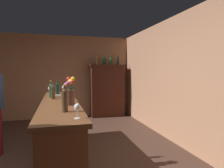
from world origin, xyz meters
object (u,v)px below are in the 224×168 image
wine_bottle_riesling (51,90)px  wine_glass_mid (77,108)px  bar_counter (60,132)px  wine_glass_rear (63,88)px  display_cabinet (107,90)px  wine_bottle_pinot (72,93)px  cheese_plate (58,95)px  display_bottle_left (98,60)px  wine_bottle_syrah (51,90)px  flower_arrangement (70,93)px  wine_bottle_rose (65,99)px  wine_glass_front (50,89)px  wine_bottle_merlot (53,92)px  display_bottle_midleft (104,61)px  wine_bottle_malbec (57,88)px  display_bottle_center (111,61)px  display_bottle_midright (118,60)px

wine_bottle_riesling → wine_glass_mid: wine_bottle_riesling is taller
bar_counter → wine_glass_rear: wine_glass_rear is taller
display_cabinet → wine_bottle_pinot: bearing=-113.9°
cheese_plate → display_bottle_left: bearing=60.7°
wine_bottle_syrah → bar_counter: bearing=-73.9°
wine_bottle_riesling → flower_arrangement: bearing=-74.8°
wine_glass_rear → cheese_plate: bearing=-103.9°
wine_glass_mid → wine_bottle_riesling: bearing=99.3°
flower_arrangement → display_bottle_left: (1.07, 3.30, 0.66)m
wine_bottle_pinot → cheese_plate: wine_bottle_pinot is taller
wine_glass_rear → wine_bottle_syrah: bearing=-107.7°
wine_bottle_rose → wine_glass_front: (-0.24, 1.95, -0.04)m
wine_bottle_merlot → wine_glass_mid: wine_bottle_merlot is taller
bar_counter → flower_arrangement: bearing=-68.5°
wine_bottle_merlot → display_bottle_midleft: (1.54, 2.66, 0.69)m
display_cabinet → wine_glass_mid: display_cabinet is taller
wine_bottle_malbec → wine_glass_rear: 0.22m
wine_bottle_rose → wine_bottle_merlot: wine_bottle_rose is taller
wine_bottle_syrah → wine_glass_rear: bearing=72.3°
wine_bottle_rose → wine_glass_mid: (0.11, -0.35, -0.04)m
bar_counter → display_bottle_left: size_ratio=8.87×
display_bottle_center → wine_bottle_syrah: bearing=-126.1°
wine_bottle_riesling → wine_bottle_syrah: 0.19m
cheese_plate → display_bottle_left: display_bottle_left is taller
bar_counter → display_bottle_midright: display_bottle_midright is taller
cheese_plate → display_bottle_midright: bearing=49.0°
display_cabinet → flower_arrangement: size_ratio=4.24×
wine_bottle_riesling → wine_glass_front: (-0.05, 0.43, -0.02)m
wine_glass_mid → display_bottle_midright: (1.73, 4.13, 0.72)m
display_bottle_center → display_cabinet: bearing=180.0°
wine_bottle_syrah → wine_glass_mid: (0.30, -1.68, -0.03)m
wine_bottle_rose → wine_bottle_malbec: (-0.09, 1.88, -0.02)m
wine_bottle_malbec → wine_glass_rear: bearing=55.3°
bar_counter → display_cabinet: display_cabinet is taller
wine_bottle_riesling → wine_bottle_merlot: size_ratio=0.97×
wine_bottle_rose → display_bottle_midright: display_bottle_midright is taller
wine_glass_mid → display_cabinet: bearing=71.6°
wine_bottle_merlot → flower_arrangement: 0.69m
wine_glass_rear → display_bottle_midleft: (1.34, 1.71, 0.70)m
wine_glass_mid → wine_bottle_merlot: bearing=100.2°
wine_bottle_merlot → wine_bottle_malbec: wine_bottle_malbec is taller
wine_bottle_riesling → wine_glass_front: size_ratio=1.88×
wine_bottle_malbec → display_bottle_left: size_ratio=0.93×
wine_bottle_syrah → cheese_plate: wine_bottle_syrah is taller
wine_bottle_syrah → wine_glass_mid: 1.70m
wine_bottle_merlot → display_cabinet: bearing=58.3°
wine_bottle_merlot → display_bottle_midleft: 3.15m
bar_counter → wine_glass_front: 1.28m
wine_bottle_pinot → cheese_plate: size_ratio=2.13×
flower_arrangement → cheese_plate: bearing=99.0°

